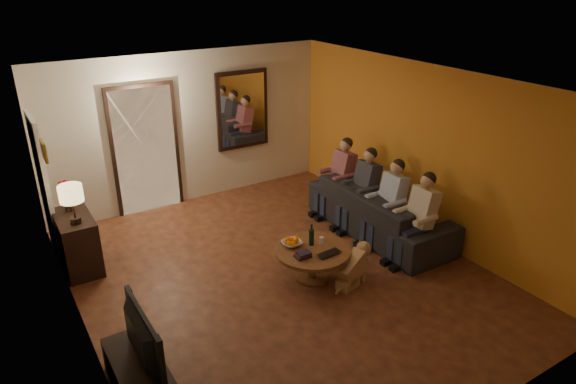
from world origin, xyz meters
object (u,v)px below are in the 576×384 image
person_a (418,221)px  bowl (292,243)px  dresser (78,242)px  table_lamp (73,204)px  dog (353,266)px  wine_bottle (311,234)px  person_b (389,205)px  person_d (340,179)px  person_c (363,192)px  coffee_table (312,264)px  laptop (331,255)px  tv_stand (140,378)px  tv (134,340)px  sofa (379,211)px

person_a → bowl: (-1.72, 0.58, -0.12)m
dresser → table_lamp: size_ratio=1.63×
dog → wine_bottle: (-0.32, 0.50, 0.32)m
person_b → person_d: (0.00, 1.20, 0.00)m
person_c → dog: bearing=-133.2°
bowl → wine_bottle: (0.23, -0.12, 0.12)m
person_b → wine_bottle: (-1.49, -0.14, 0.01)m
person_d → coffee_table: person_d is taller
person_a → laptop: bearing=176.9°
person_c → dog: (-1.16, -1.24, -0.32)m
dresser → person_c: (4.10, -1.09, 0.21)m
person_b → laptop: (-1.44, -0.52, -0.14)m
person_a → wine_bottle: bearing=162.9°
person_b → coffee_table: 1.60m
table_lamp → person_d: bearing=-3.7°
person_c → wine_bottle: person_c is taller
dresser → person_d: (4.10, -0.49, 0.21)m
laptop → wine_bottle: bearing=93.9°
dog → wine_bottle: 0.68m
tv_stand → person_d: 4.69m
tv → wine_bottle: (2.61, 0.89, -0.05)m
tv_stand → person_c: size_ratio=0.92×
person_a → laptop: 1.45m
person_d → person_b: bearing=-90.0°
table_lamp → person_b: size_ratio=0.45×
person_a → person_b: size_ratio=1.00×
dresser → person_a: size_ratio=0.73×
table_lamp → laptop: (2.66, -1.99, -0.59)m
laptop → dog: bearing=-26.9°
person_a → tv: bearing=-174.0°
tv → wine_bottle: tv is taller
tv_stand → wine_bottle: size_ratio=3.56×
table_lamp → tv: size_ratio=0.55×
sofa → person_b: (-0.10, -0.30, 0.23)m
dresser → coffee_table: dresser is taller
dresser → coffee_table: size_ratio=0.87×
dog → sofa: bearing=21.0°
tv_stand → dresser: bearing=90.0°
table_lamp → tv_stand: (0.00, -2.50, -0.87)m
person_a → coffee_table: 1.62m
sofa → person_b: size_ratio=2.10×
person_a → person_c: bearing=90.0°
person_a → dog: (-1.16, -0.04, -0.32)m
tv → sofa: size_ratio=0.39×
table_lamp → person_a: table_lamp is taller
tv → person_a: (4.10, 0.43, -0.05)m
sofa → person_b: person_b is taller
bowl → person_a: bearing=-18.6°
tv → coffee_table: bearing=-72.8°
coffee_table → dresser: bearing=143.0°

